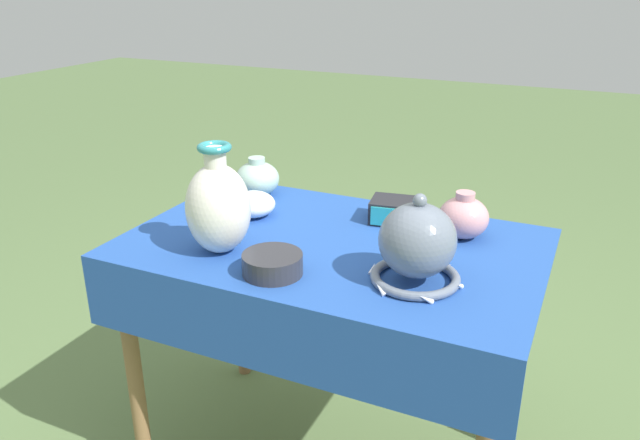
% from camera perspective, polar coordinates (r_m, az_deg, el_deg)
% --- Properties ---
extents(display_table, '(1.07, 0.68, 0.73)m').
position_cam_1_polar(display_table, '(1.66, 1.01, -4.76)').
color(display_table, olive).
rests_on(display_table, ground_plane).
extents(vase_tall_bulbous, '(0.16, 0.16, 0.28)m').
position_cam_1_polar(vase_tall_bulbous, '(1.55, -9.30, 1.23)').
color(vase_tall_bulbous, white).
rests_on(vase_tall_bulbous, display_table).
extents(vase_dome_bell, '(0.22, 0.21, 0.21)m').
position_cam_1_polar(vase_dome_bell, '(1.41, 8.86, -2.35)').
color(vase_dome_bell, slate).
rests_on(vase_dome_bell, display_table).
extents(mosaic_tile_box, '(0.16, 0.13, 0.06)m').
position_cam_1_polar(mosaic_tile_box, '(1.76, 7.05, 0.83)').
color(mosaic_tile_box, '#232328').
rests_on(mosaic_tile_box, display_table).
extents(bowl_shallow_porcelain, '(0.13, 0.13, 0.07)m').
position_cam_1_polar(bowl_shallow_porcelain, '(1.80, -6.19, 1.45)').
color(bowl_shallow_porcelain, white).
rests_on(bowl_shallow_porcelain, display_table).
extents(pot_squat_charcoal, '(0.14, 0.14, 0.05)m').
position_cam_1_polar(pot_squat_charcoal, '(1.46, -4.36, -4.03)').
color(pot_squat_charcoal, '#2D2D33').
rests_on(pot_squat_charcoal, display_table).
extents(jar_round_celadon, '(0.14, 0.14, 0.12)m').
position_cam_1_polar(jar_round_celadon, '(1.96, -5.75, 3.82)').
color(jar_round_celadon, '#A8CCB7').
rests_on(jar_round_celadon, display_table).
extents(jar_round_rose, '(0.13, 0.13, 0.13)m').
position_cam_1_polar(jar_round_rose, '(1.68, 12.98, 0.26)').
color(jar_round_rose, '#D19399').
rests_on(jar_round_rose, display_table).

